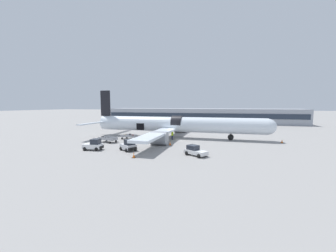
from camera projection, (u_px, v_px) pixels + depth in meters
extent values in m
plane|color=gray|center=(174.00, 140.00, 40.18)|extent=(500.00, 500.00, 0.00)
cube|color=#9EA3AD|center=(200.00, 115.00, 82.01)|extent=(73.66, 13.00, 5.45)
cube|color=#232D3D|center=(198.00, 116.00, 75.69)|extent=(72.18, 0.16, 1.74)
cylinder|color=silver|center=(177.00, 124.00, 43.00)|extent=(34.87, 3.11, 3.11)
sphere|color=silver|center=(268.00, 127.00, 38.35)|extent=(2.95, 2.95, 2.95)
cone|color=silver|center=(104.00, 122.00, 47.64)|extent=(3.57, 2.86, 2.86)
cylinder|color=black|center=(177.00, 123.00, 42.94)|extent=(2.09, 3.11, 3.11)
cube|color=black|center=(105.00, 103.00, 47.04)|extent=(2.33, 0.28, 5.76)
cube|color=silver|center=(94.00, 123.00, 42.91)|extent=(1.23, 9.39, 0.20)
cube|color=silver|center=(117.00, 120.00, 51.91)|extent=(1.23, 9.39, 0.20)
cube|color=silver|center=(157.00, 134.00, 34.97)|extent=(2.92, 16.77, 0.40)
cube|color=silver|center=(180.00, 124.00, 51.94)|extent=(2.92, 16.77, 0.40)
cylinder|color=gray|center=(159.00, 138.00, 35.24)|extent=(2.85, 2.33, 2.33)
cylinder|color=gray|center=(180.00, 128.00, 51.72)|extent=(2.85, 2.33, 2.33)
cube|color=black|center=(140.00, 127.00, 43.62)|extent=(1.70, 0.12, 1.40)
cylinder|color=#56565B|center=(231.00, 133.00, 40.27)|extent=(0.22, 0.22, 1.46)
sphere|color=black|center=(231.00, 137.00, 40.34)|extent=(1.15, 1.15, 1.15)
cylinder|color=#56565B|center=(158.00, 132.00, 41.92)|extent=(0.22, 0.22, 1.46)
sphere|color=black|center=(158.00, 136.00, 41.99)|extent=(1.15, 1.15, 1.15)
cylinder|color=#56565B|center=(164.00, 130.00, 46.24)|extent=(0.22, 0.22, 1.46)
sphere|color=black|center=(164.00, 133.00, 46.31)|extent=(1.15, 1.15, 1.15)
cube|color=silver|center=(128.00, 147.00, 31.05)|extent=(2.84, 2.62, 0.71)
cube|color=#232833|center=(130.00, 142.00, 30.67)|extent=(1.63, 1.72, 0.78)
cube|color=black|center=(133.00, 149.00, 30.15)|extent=(0.88, 1.27, 0.36)
sphere|color=black|center=(127.00, 150.00, 29.98)|extent=(0.56, 0.56, 0.56)
sphere|color=black|center=(135.00, 149.00, 30.99)|extent=(0.56, 0.56, 0.56)
sphere|color=black|center=(121.00, 148.00, 31.17)|extent=(0.56, 0.56, 0.56)
sphere|color=black|center=(130.00, 147.00, 32.18)|extent=(0.56, 0.56, 0.56)
cube|color=white|center=(196.00, 152.00, 27.82)|extent=(3.40, 2.89, 0.52)
cube|color=#232833|center=(193.00, 147.00, 28.17)|extent=(1.84, 1.78, 0.62)
cube|color=black|center=(187.00, 151.00, 29.03)|extent=(0.79, 1.14, 0.26)
sphere|color=black|center=(193.00, 152.00, 29.08)|extent=(0.56, 0.56, 0.56)
sphere|color=black|center=(187.00, 153.00, 28.18)|extent=(0.56, 0.56, 0.56)
sphere|color=black|center=(205.00, 154.00, 27.50)|extent=(0.56, 0.56, 0.56)
sphere|color=black|center=(199.00, 156.00, 26.60)|extent=(0.56, 0.56, 0.56)
cube|color=white|center=(93.00, 146.00, 31.42)|extent=(2.93, 1.84, 0.70)
cube|color=#232833|center=(96.00, 141.00, 31.28)|extent=(1.40, 1.41, 0.76)
cube|color=black|center=(102.00, 147.00, 31.24)|extent=(0.30, 1.33, 0.35)
sphere|color=black|center=(96.00, 149.00, 30.63)|extent=(0.56, 0.56, 0.56)
sphere|color=black|center=(101.00, 147.00, 32.01)|extent=(0.56, 0.56, 0.56)
sphere|color=black|center=(85.00, 149.00, 30.88)|extent=(0.56, 0.56, 0.56)
sphere|color=black|center=(89.00, 147.00, 32.27)|extent=(0.56, 0.56, 0.56)
cube|color=silver|center=(149.00, 137.00, 40.60)|extent=(2.51, 1.79, 0.05)
cube|color=silver|center=(154.00, 136.00, 40.23)|extent=(0.10, 1.74, 0.38)
cube|color=silver|center=(147.00, 137.00, 39.78)|extent=(2.43, 0.11, 0.38)
cube|color=silver|center=(150.00, 136.00, 41.38)|extent=(2.43, 0.11, 0.38)
cube|color=#333338|center=(157.00, 139.00, 40.14)|extent=(0.90, 0.10, 0.06)
sphere|color=black|center=(151.00, 140.00, 39.56)|extent=(0.40, 0.40, 0.40)
sphere|color=black|center=(154.00, 138.00, 41.21)|extent=(0.40, 0.40, 0.40)
sphere|color=black|center=(143.00, 139.00, 40.05)|extent=(0.40, 0.40, 0.40)
sphere|color=black|center=(146.00, 138.00, 41.71)|extent=(0.40, 0.40, 0.40)
cube|color=#2D2D33|center=(153.00, 136.00, 40.45)|extent=(0.43, 0.22, 0.37)
cube|color=#721951|center=(148.00, 136.00, 40.67)|extent=(0.51, 0.33, 0.30)
cube|color=#14472D|center=(145.00, 136.00, 40.82)|extent=(0.41, 0.32, 0.33)
cube|color=#1E2347|center=(151.00, 136.00, 40.58)|extent=(0.55, 0.28, 0.45)
cube|color=#999BA0|center=(129.00, 137.00, 41.41)|extent=(3.18, 2.01, 0.05)
cube|color=#999BA0|center=(135.00, 136.00, 40.83)|extent=(0.26, 1.65, 0.36)
cube|color=#999BA0|center=(127.00, 136.00, 40.65)|extent=(2.93, 0.41, 0.36)
cube|color=#999BA0|center=(131.00, 135.00, 42.12)|extent=(2.93, 0.41, 0.36)
cube|color=#333338|center=(137.00, 138.00, 40.69)|extent=(0.90, 0.19, 0.06)
sphere|color=black|center=(131.00, 139.00, 40.28)|extent=(0.40, 0.40, 0.40)
sphere|color=black|center=(136.00, 138.00, 41.80)|extent=(0.40, 0.40, 0.40)
sphere|color=black|center=(122.00, 138.00, 41.07)|extent=(0.40, 0.40, 0.40)
sphere|color=black|center=(127.00, 137.00, 42.60)|extent=(0.40, 0.40, 0.40)
cube|color=#2D2D33|center=(130.00, 135.00, 41.32)|extent=(0.38, 0.18, 0.59)
cube|color=#2D2D33|center=(131.00, 136.00, 40.96)|extent=(0.41, 0.28, 0.43)
cube|color=olive|center=(126.00, 135.00, 41.98)|extent=(0.40, 0.27, 0.28)
cube|color=#4C1E1E|center=(133.00, 136.00, 40.97)|extent=(0.35, 0.28, 0.41)
cube|color=#999BA0|center=(108.00, 139.00, 37.82)|extent=(3.66, 2.29, 0.05)
cube|color=#999BA0|center=(115.00, 139.00, 37.00)|extent=(0.41, 1.54, 0.44)
cube|color=#999BA0|center=(105.00, 139.00, 37.14)|extent=(3.26, 0.81, 0.44)
cube|color=#999BA0|center=(111.00, 138.00, 38.45)|extent=(3.26, 0.81, 0.44)
cube|color=#333338|center=(117.00, 142.00, 36.82)|extent=(0.89, 0.28, 0.06)
sphere|color=black|center=(110.00, 142.00, 36.60)|extent=(0.40, 0.40, 0.40)
sphere|color=black|center=(116.00, 141.00, 37.97)|extent=(0.40, 0.40, 0.40)
sphere|color=black|center=(100.00, 141.00, 37.74)|extent=(0.40, 0.40, 0.40)
sphere|color=black|center=(107.00, 140.00, 39.10)|extent=(0.40, 0.40, 0.40)
cube|color=#2D2D33|center=(103.00, 138.00, 38.20)|extent=(0.42, 0.22, 0.51)
cube|color=black|center=(108.00, 138.00, 37.96)|extent=(0.40, 0.31, 0.30)
cube|color=#2D2D33|center=(105.00, 138.00, 37.76)|extent=(0.45, 0.32, 0.41)
cylinder|color=#1E2338|center=(167.00, 139.00, 38.63)|extent=(0.40, 0.40, 0.79)
cylinder|color=#B7E019|center=(167.00, 136.00, 38.56)|extent=(0.52, 0.52, 0.62)
sphere|color=tan|center=(167.00, 134.00, 38.51)|extent=(0.22, 0.22, 0.22)
cylinder|color=#B7E019|center=(168.00, 136.00, 38.65)|extent=(0.17, 0.17, 0.57)
cylinder|color=#B7E019|center=(166.00, 136.00, 38.48)|extent=(0.17, 0.17, 0.57)
cylinder|color=#2D2D33|center=(166.00, 137.00, 41.72)|extent=(0.30, 0.30, 0.78)
cylinder|color=orange|center=(166.00, 134.00, 41.65)|extent=(0.38, 0.38, 0.61)
sphere|color=tan|center=(166.00, 132.00, 41.61)|extent=(0.22, 0.22, 0.22)
cylinder|color=orange|center=(165.00, 134.00, 41.70)|extent=(0.12, 0.12, 0.56)
cylinder|color=orange|center=(167.00, 134.00, 41.61)|extent=(0.12, 0.12, 0.56)
cylinder|color=#1E2338|center=(172.00, 138.00, 40.77)|extent=(0.40, 0.40, 0.86)
cylinder|color=#B7E019|center=(172.00, 134.00, 40.69)|extent=(0.51, 0.51, 0.68)
sphere|color=beige|center=(172.00, 131.00, 40.64)|extent=(0.24, 0.24, 0.24)
cylinder|color=#B7E019|center=(172.00, 134.00, 40.50)|extent=(0.16, 0.16, 0.62)
cylinder|color=#B7E019|center=(173.00, 134.00, 40.89)|extent=(0.16, 0.16, 0.62)
cube|color=black|center=(282.00, 143.00, 37.27)|extent=(0.50, 0.50, 0.03)
cone|color=orange|center=(282.00, 141.00, 37.24)|extent=(0.37, 0.37, 0.58)
cylinder|color=white|center=(282.00, 141.00, 37.23)|extent=(0.22, 0.22, 0.07)
cube|color=black|center=(134.00, 158.00, 26.72)|extent=(0.44, 0.44, 0.03)
cone|color=orange|center=(134.00, 155.00, 26.69)|extent=(0.33, 0.33, 0.78)
cylinder|color=white|center=(134.00, 155.00, 26.68)|extent=(0.19, 0.19, 0.09)
cube|color=black|center=(170.00, 145.00, 35.16)|extent=(0.48, 0.48, 0.03)
cone|color=orange|center=(170.00, 143.00, 35.12)|extent=(0.36, 0.36, 0.71)
cylinder|color=white|center=(170.00, 143.00, 35.12)|extent=(0.21, 0.21, 0.09)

